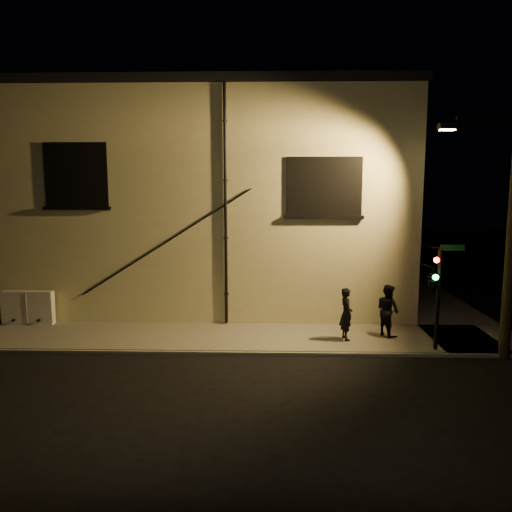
{
  "coord_description": "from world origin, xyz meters",
  "views": [
    {
      "loc": [
        -0.24,
        -14.37,
        5.01
      ],
      "look_at": [
        -0.71,
        1.8,
        2.73
      ],
      "focal_mm": 35.0,
      "sensor_mm": 36.0,
      "label": 1
    }
  ],
  "objects_px": {
    "streetlamp_pole": "(509,225)",
    "traffic_signal": "(433,280)",
    "pedestrian_b": "(388,310)",
    "pedestrian_a": "(346,314)",
    "utility_cabinet": "(28,307)"
  },
  "relations": [
    {
      "from": "pedestrian_b",
      "to": "pedestrian_a",
      "type": "bearing_deg",
      "value": 79.87
    },
    {
      "from": "pedestrian_a",
      "to": "utility_cabinet",
      "type": "bearing_deg",
      "value": 72.08
    },
    {
      "from": "pedestrian_a",
      "to": "pedestrian_b",
      "type": "height_order",
      "value": "pedestrian_b"
    },
    {
      "from": "pedestrian_b",
      "to": "streetlamp_pole",
      "type": "relative_size",
      "value": 0.23
    },
    {
      "from": "pedestrian_a",
      "to": "pedestrian_b",
      "type": "relative_size",
      "value": 0.99
    },
    {
      "from": "pedestrian_a",
      "to": "pedestrian_b",
      "type": "distance_m",
      "value": 1.51
    },
    {
      "from": "streetlamp_pole",
      "to": "utility_cabinet",
      "type": "bearing_deg",
      "value": 169.94
    },
    {
      "from": "traffic_signal",
      "to": "streetlamp_pole",
      "type": "distance_m",
      "value": 2.58
    },
    {
      "from": "traffic_signal",
      "to": "streetlamp_pole",
      "type": "xyz_separation_m",
      "value": [
        1.97,
        -0.22,
        1.65
      ]
    },
    {
      "from": "utility_cabinet",
      "to": "pedestrian_a",
      "type": "xyz_separation_m",
      "value": [
        11.05,
        -1.51,
        0.24
      ]
    },
    {
      "from": "utility_cabinet",
      "to": "streetlamp_pole",
      "type": "relative_size",
      "value": 0.25
    },
    {
      "from": "streetlamp_pole",
      "to": "traffic_signal",
      "type": "bearing_deg",
      "value": 173.73
    },
    {
      "from": "pedestrian_b",
      "to": "streetlamp_pole",
      "type": "xyz_separation_m",
      "value": [
        2.92,
        -1.7,
        2.93
      ]
    },
    {
      "from": "pedestrian_a",
      "to": "pedestrian_b",
      "type": "xyz_separation_m",
      "value": [
        1.43,
        0.49,
        0.01
      ]
    },
    {
      "from": "utility_cabinet",
      "to": "streetlamp_pole",
      "type": "xyz_separation_m",
      "value": [
        15.4,
        -2.73,
        3.19
      ]
    }
  ]
}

